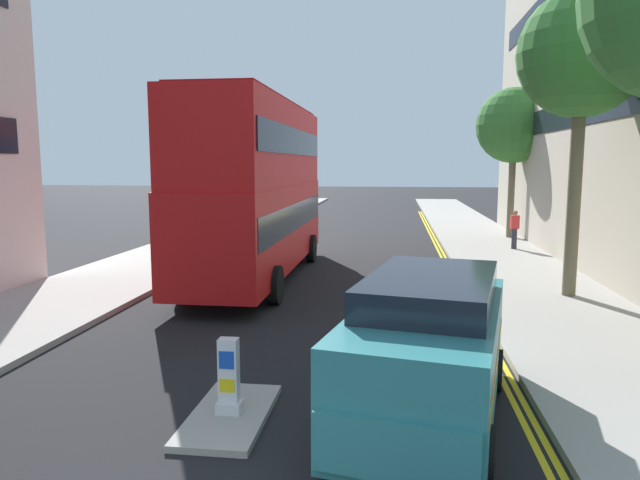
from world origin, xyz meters
TOP-DOWN VIEW (x-y plane):
  - sidewalk_right at (6.50, 16.00)m, footprint 4.00×80.00m
  - sidewalk_left at (-6.50, 16.00)m, footprint 4.00×80.00m
  - kerb_line_outer at (4.40, 14.00)m, footprint 0.10×56.00m
  - kerb_line_inner at (4.24, 14.00)m, footprint 0.10×56.00m
  - traffic_island at (0.00, 4.57)m, footprint 1.10×2.20m
  - keep_left_bollard at (0.00, 4.57)m, footprint 0.36×0.28m
  - double_decker_bus_away at (-2.01, 14.77)m, footprint 2.81×10.81m
  - taxi_minivan at (2.84, 4.86)m, footprint 2.81×5.09m
  - pedestrian_far at (7.38, 21.63)m, footprint 0.34×0.22m
  - street_tree_mid at (7.11, 12.92)m, footprint 3.32×3.32m
  - street_tree_far at (7.95, 25.59)m, footprint 3.58×3.58m

SIDE VIEW (x-z plane):
  - kerb_line_outer at x=4.40m, z-range 0.00..0.01m
  - kerb_line_inner at x=4.24m, z-range 0.00..0.01m
  - traffic_island at x=0.00m, z-range 0.00..0.10m
  - sidewalk_right at x=6.50m, z-range 0.00..0.14m
  - sidewalk_left at x=-6.50m, z-range 0.00..0.14m
  - keep_left_bollard at x=0.00m, z-range 0.05..1.16m
  - pedestrian_far at x=7.38m, z-range 0.18..1.80m
  - taxi_minivan at x=2.84m, z-range 0.01..2.13m
  - double_decker_bus_away at x=-2.01m, z-range 0.21..5.85m
  - street_tree_far at x=7.95m, z-range 1.90..9.06m
  - street_tree_mid at x=7.11m, z-range 2.45..10.51m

